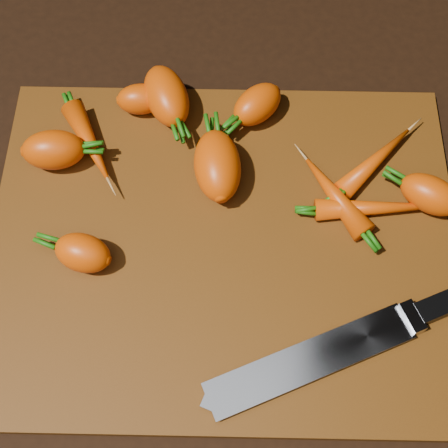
{
  "coord_description": "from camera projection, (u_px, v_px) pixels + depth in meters",
  "views": [
    {
      "loc": [
        0.01,
        -0.28,
        0.61
      ],
      "look_at": [
        0.0,
        0.01,
        0.03
      ],
      "focal_mm": 50.0,
      "sensor_mm": 36.0,
      "label": 1
    }
  ],
  "objects": [
    {
      "name": "carrot_5",
      "position": [
        141.0,
        99.0,
        0.72
      ],
      "size": [
        0.06,
        0.04,
        0.04
      ],
      "primitive_type": "ellipsoid",
      "rotation": [
        0.0,
        0.0,
        0.09
      ],
      "color": "#E44C08",
      "rests_on": "cutting_board"
    },
    {
      "name": "carrot_4",
      "position": [
        257.0,
        104.0,
        0.72
      ],
      "size": [
        0.08,
        0.07,
        0.04
      ],
      "primitive_type": "ellipsoid",
      "rotation": [
        0.0,
        0.0,
        3.92
      ],
      "color": "#E44C08",
      "rests_on": "cutting_board"
    },
    {
      "name": "carrot_6",
      "position": [
        431.0,
        195.0,
        0.66
      ],
      "size": [
        0.08,
        0.07,
        0.04
      ],
      "primitive_type": "ellipsoid",
      "rotation": [
        0.0,
        0.0,
        2.62
      ],
      "color": "#E44C08",
      "rests_on": "cutting_board"
    },
    {
      "name": "knife",
      "position": [
        329.0,
        352.0,
        0.6
      ],
      "size": [
        0.33,
        0.16,
        0.02
      ],
      "rotation": [
        0.0,
        0.0,
        0.41
      ],
      "color": "gray",
      "rests_on": "cutting_board"
    },
    {
      "name": "carrot_1",
      "position": [
        83.0,
        253.0,
        0.63
      ],
      "size": [
        0.07,
        0.06,
        0.04
      ],
      "primitive_type": "ellipsoid",
      "rotation": [
        0.0,
        0.0,
        2.85
      ],
      "color": "#E44C08",
      "rests_on": "cutting_board"
    },
    {
      "name": "carrot_9",
      "position": [
        335.0,
        195.0,
        0.67
      ],
      "size": [
        0.08,
        0.1,
        0.03
      ],
      "primitive_type": "ellipsoid",
      "rotation": [
        0.0,
        0.0,
        2.14
      ],
      "color": "#E44C08",
      "rests_on": "cutting_board"
    },
    {
      "name": "carrot_10",
      "position": [
        89.0,
        142.0,
        0.7
      ],
      "size": [
        0.07,
        0.11,
        0.03
      ],
      "primitive_type": "ellipsoid",
      "rotation": [
        0.0,
        0.0,
        5.2
      ],
      "color": "#E44C08",
      "rests_on": "cutting_board"
    },
    {
      "name": "carrot_7",
      "position": [
        376.0,
        160.0,
        0.69
      ],
      "size": [
        0.1,
        0.1,
        0.02
      ],
      "primitive_type": "ellipsoid",
      "rotation": [
        0.0,
        0.0,
        0.79
      ],
      "color": "#E44C08",
      "rests_on": "cutting_board"
    },
    {
      "name": "carrot_8",
      "position": [
        378.0,
        208.0,
        0.67
      ],
      "size": [
        0.14,
        0.03,
        0.02
      ],
      "primitive_type": "ellipsoid",
      "rotation": [
        0.0,
        0.0,
        0.06
      ],
      "color": "#E44C08",
      "rests_on": "cutting_board"
    },
    {
      "name": "carrot_0",
      "position": [
        53.0,
        150.0,
        0.69
      ],
      "size": [
        0.07,
        0.05,
        0.04
      ],
      "primitive_type": "ellipsoid",
      "rotation": [
        0.0,
        0.0,
        0.08
      ],
      "color": "#E44C08",
      "rests_on": "cutting_board"
    },
    {
      "name": "carrot_2",
      "position": [
        167.0,
        96.0,
        0.72
      ],
      "size": [
        0.07,
        0.1,
        0.05
      ],
      "primitive_type": "ellipsoid",
      "rotation": [
        0.0,
        0.0,
        -1.21
      ],
      "color": "#E44C08",
      "rests_on": "cutting_board"
    },
    {
      "name": "ground",
      "position": [
        224.0,
        246.0,
        0.68
      ],
      "size": [
        2.0,
        2.0,
        0.01
      ],
      "primitive_type": "cube",
      "color": "black"
    },
    {
      "name": "cutting_board",
      "position": [
        224.0,
        242.0,
        0.67
      ],
      "size": [
        0.5,
        0.4,
        0.01
      ],
      "primitive_type": "cube",
      "color": "brown",
      "rests_on": "ground"
    },
    {
      "name": "carrot_3",
      "position": [
        217.0,
        166.0,
        0.67
      ],
      "size": [
        0.06,
        0.09,
        0.05
      ],
      "primitive_type": "ellipsoid",
      "rotation": [
        0.0,
        0.0,
        1.69
      ],
      "color": "#E44C08",
      "rests_on": "cutting_board"
    }
  ]
}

